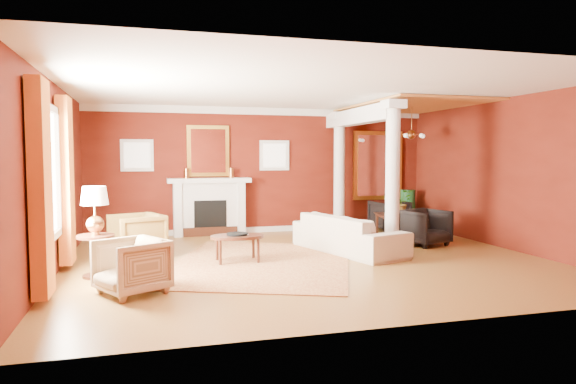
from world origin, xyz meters
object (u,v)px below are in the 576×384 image
object	(u,v)px
coffee_table	(237,238)
sofa	(349,227)
armchair_leopard	(137,233)
armchair_stripe	(131,264)
side_table	(95,218)
dining_table	(401,220)

from	to	relation	value
coffee_table	sofa	bearing A→B (deg)	9.29
armchair_leopard	armchair_stripe	size ratio (longest dim) A/B	1.07
armchair_stripe	side_table	size ratio (longest dim) A/B	0.59
armchair_stripe	side_table	xyz separation A→B (m)	(-0.53, 1.09, 0.49)
armchair_stripe	armchair_leopard	bearing A→B (deg)	149.78
sofa	coffee_table	bearing A→B (deg)	82.00
side_table	sofa	bearing A→B (deg)	11.27
side_table	dining_table	bearing A→B (deg)	18.64
armchair_leopard	dining_table	world-z (taller)	armchair_leopard
armchair_leopard	armchair_stripe	xyz separation A→B (m)	(-0.02, -2.50, -0.03)
sofa	side_table	bearing A→B (deg)	83.98
dining_table	side_table	bearing A→B (deg)	119.51
sofa	coffee_table	xyz separation A→B (m)	(-2.15, -0.35, -0.05)
coffee_table	dining_table	xyz separation A→B (m)	(3.83, 1.52, -0.02)
armchair_stripe	coffee_table	world-z (taller)	armchair_stripe
armchair_leopard	coffee_table	bearing A→B (deg)	41.72
armchair_stripe	coffee_table	size ratio (longest dim) A/B	0.88
armchair_leopard	coffee_table	size ratio (longest dim) A/B	0.94
sofa	armchair_leopard	distance (m)	3.82
armchair_stripe	coffee_table	xyz separation A→B (m)	(1.66, 1.61, 0.02)
armchair_stripe	sofa	bearing A→B (deg)	87.49
sofa	side_table	xyz separation A→B (m)	(-4.34, -0.86, 0.42)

